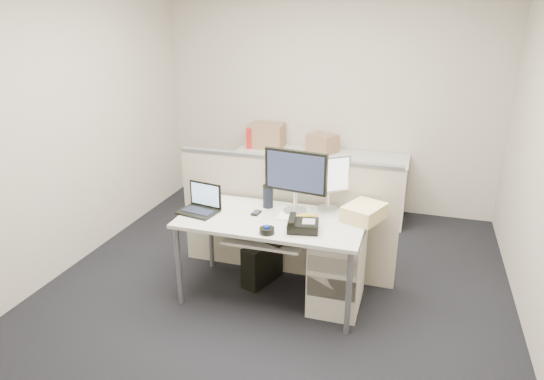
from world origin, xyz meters
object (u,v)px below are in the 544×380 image
(desk, at_px, (272,226))
(laptop, at_px, (197,200))
(monitor_main, at_px, (296,182))
(desk_phone, at_px, (303,226))

(desk, relative_size, laptop, 4.84)
(desk, height_order, monitor_main, monitor_main)
(laptop, bearing_deg, monitor_main, 28.76)
(desk, height_order, desk_phone, desk_phone)
(monitor_main, bearing_deg, desk, -121.46)
(desk_phone, bearing_deg, desk, 143.37)
(desk, distance_m, monitor_main, 0.41)
(laptop, relative_size, desk_phone, 1.32)
(desk, xyz_separation_m, laptop, (-0.62, -0.07, 0.18))
(desk, bearing_deg, laptop, -173.17)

